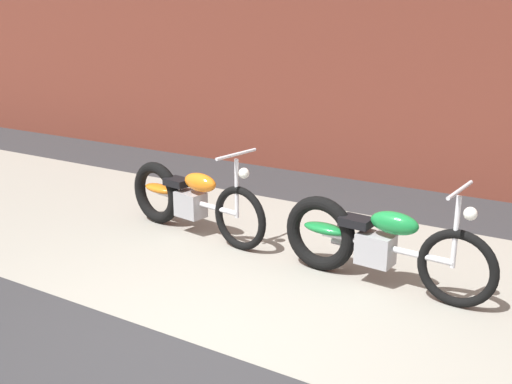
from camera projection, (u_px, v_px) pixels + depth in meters
name	position (u px, v px, depth m)	size (l,w,h in m)	color
ground_plane	(198.00, 345.00, 4.43)	(80.00, 80.00, 0.00)	#2D2D30
sidewalk_slab	(306.00, 265.00, 5.86)	(36.00, 3.50, 0.01)	gray
motorcycle_orange	(186.00, 198.00, 6.65)	(2.00, 0.65, 1.03)	black
motorcycle_green	(368.00, 241.00, 5.38)	(2.01, 0.58, 1.03)	black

